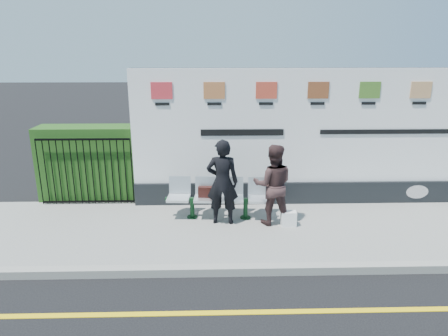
% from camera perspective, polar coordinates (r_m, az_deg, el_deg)
% --- Properties ---
extents(ground, '(80.00, 80.00, 0.00)m').
position_cam_1_polar(ground, '(6.12, 16.01, -19.05)').
color(ground, black).
extents(pavement, '(14.00, 3.00, 0.12)m').
position_cam_1_polar(pavement, '(8.18, 10.90, -8.60)').
color(pavement, gray).
rests_on(pavement, ground).
extents(kerb, '(14.00, 0.18, 0.14)m').
position_cam_1_polar(kerb, '(6.88, 13.57, -13.81)').
color(kerb, gray).
rests_on(kerb, ground).
extents(yellow_line, '(14.00, 0.10, 0.01)m').
position_cam_1_polar(yellow_line, '(6.12, 16.01, -19.02)').
color(yellow_line, yellow).
rests_on(yellow_line, ground).
extents(billboard, '(8.00, 0.30, 3.00)m').
position_cam_1_polar(billboard, '(9.09, 12.68, 2.97)').
color(billboard, black).
rests_on(billboard, pavement).
extents(hedge, '(2.35, 0.70, 1.70)m').
position_cam_1_polar(hedge, '(9.78, -18.44, 0.76)').
color(hedge, '#214B16').
rests_on(hedge, pavement).
extents(railing, '(2.05, 0.06, 1.54)m').
position_cam_1_polar(railing, '(9.39, -19.15, -0.46)').
color(railing, black).
rests_on(railing, pavement).
extents(bench, '(2.15, 0.68, 0.45)m').
position_cam_1_polar(bench, '(8.32, -0.75, -5.65)').
color(bench, silver).
rests_on(bench, pavement).
extents(woman_left, '(0.66, 0.46, 1.73)m').
position_cam_1_polar(woman_left, '(7.87, -0.23, -2.03)').
color(woman_left, black).
rests_on(woman_left, pavement).
extents(woman_right, '(0.84, 0.68, 1.63)m').
position_cam_1_polar(woman_right, '(7.93, 6.99, -2.39)').
color(woman_right, '#372424').
rests_on(woman_right, pavement).
extents(handbag_brown, '(0.30, 0.16, 0.22)m').
position_cam_1_polar(handbag_brown, '(8.22, -2.69, -3.43)').
color(handbag_brown, black).
rests_on(handbag_brown, bench).
extents(carrier_bag_white, '(0.30, 0.18, 0.30)m').
position_cam_1_polar(carrier_bag_white, '(8.09, 9.20, -7.15)').
color(carrier_bag_white, white).
rests_on(carrier_bag_white, pavement).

